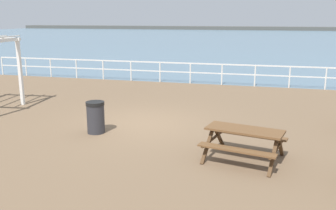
% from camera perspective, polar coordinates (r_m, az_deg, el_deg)
% --- Properties ---
extents(ground_plane, '(30.00, 24.00, 0.20)m').
position_cam_1_polar(ground_plane, '(12.00, -4.06, -3.35)').
color(ground_plane, brown).
extents(sea_band, '(142.00, 90.00, 0.01)m').
position_cam_1_polar(sea_band, '(63.80, 11.78, 10.14)').
color(sea_band, slate).
rests_on(sea_band, ground).
extents(distant_shoreline, '(142.00, 6.00, 1.80)m').
position_cam_1_polar(distant_shoreline, '(106.72, 13.23, 11.29)').
color(distant_shoreline, '#4C4C47').
rests_on(distant_shoreline, ground).
extents(seaward_railing, '(23.07, 0.07, 1.08)m').
position_cam_1_polar(seaward_railing, '(19.16, 3.49, 5.55)').
color(seaward_railing, white).
rests_on(seaward_railing, ground).
extents(picnic_table_mid_centre, '(2.08, 1.86, 0.80)m').
position_cam_1_polar(picnic_table_mid_centre, '(9.00, 11.76, -4.82)').
color(picnic_table_mid_centre, brown).
rests_on(picnic_table_mid_centre, ground).
extents(litter_bin, '(0.55, 0.55, 0.95)m').
position_cam_1_polar(litter_bin, '(11.10, -11.17, -1.86)').
color(litter_bin, '#2D2D33').
rests_on(litter_bin, ground).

